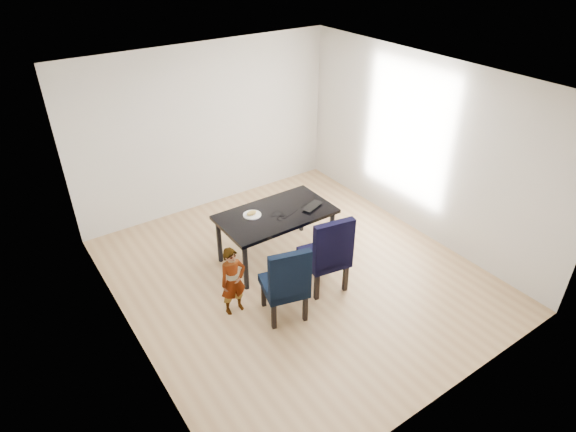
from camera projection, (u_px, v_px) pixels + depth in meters
floor at (296, 274)px, 6.72m from camera, size 4.50×5.00×0.01m
ceiling at (298, 81)px, 5.30m from camera, size 4.50×5.00×0.01m
wall_back at (207, 128)px, 7.76m from camera, size 4.50×0.01×2.70m
wall_front at (461, 300)px, 4.25m from camera, size 4.50×0.01×2.70m
wall_left at (118, 248)px, 4.92m from camera, size 0.01×5.00×2.70m
wall_right at (421, 148)px, 7.10m from camera, size 0.01×5.00×2.70m
dining_table at (276, 235)px, 6.87m from camera, size 1.60×0.90×0.75m
chair_left at (284, 280)px, 5.78m from camera, size 0.63×0.64×1.06m
chair_right at (324, 250)px, 6.23m from camera, size 0.63×0.65×1.12m
child at (233, 281)px, 5.86m from camera, size 0.34×0.22×0.93m
plate at (252, 215)px, 6.62m from camera, size 0.33×0.33×0.01m
sandwich at (252, 213)px, 6.58m from camera, size 0.17×0.11×0.06m
laptop at (309, 205)px, 6.82m from camera, size 0.41×0.34×0.03m
cable_tangle at (282, 218)px, 6.56m from camera, size 0.20×0.20×0.01m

